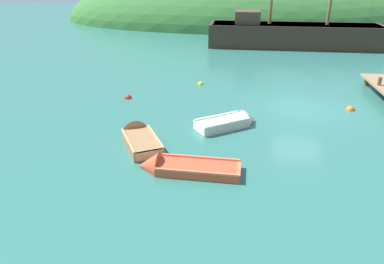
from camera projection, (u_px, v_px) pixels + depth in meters
ground_plane at (302, 108)px, 18.26m from camera, size 120.00×120.00×0.00m
shore_hill at (240, 21)px, 49.63m from camera, size 48.49×24.80×13.63m
sailing_ship at (292, 38)px, 32.44m from camera, size 18.01×3.75×12.62m
rowboat_portside at (230, 123)px, 16.12m from camera, size 3.02×2.52×0.97m
rowboat_far at (139, 139)px, 14.61m from camera, size 2.40×3.11×1.13m
rowboat_near_dock at (181, 169)px, 12.55m from camera, size 3.66×1.24×1.07m
buoy_red at (128, 98)px, 19.70m from camera, size 0.42×0.42×0.42m
buoy_yellow at (201, 84)px, 22.07m from camera, size 0.35×0.35×0.35m
buoy_orange at (350, 110)px, 18.05m from camera, size 0.43×0.43×0.43m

